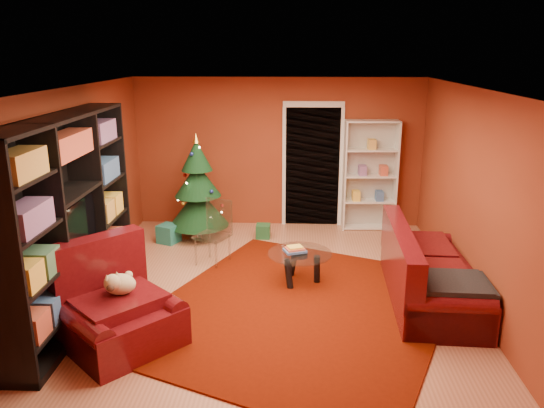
{
  "coord_description": "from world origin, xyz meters",
  "views": [
    {
      "loc": [
        0.33,
        -6.41,
        3.03
      ],
      "look_at": [
        0.0,
        0.4,
        1.05
      ],
      "focal_mm": 35.0,
      "sensor_mm": 36.0,
      "label": 1
    }
  ],
  "objects_px": {
    "rug": "(299,309)",
    "christmas_tree": "(198,188)",
    "white_bookshelf": "(370,176)",
    "acrylic_chair": "(212,236)",
    "gift_box_teal": "(169,234)",
    "media_unit": "(68,220)",
    "gift_box_green": "(263,231)",
    "armchair": "(120,306)",
    "gift_box_red": "(210,220)",
    "dog": "(120,284)",
    "sofa": "(432,265)",
    "coffee_table": "(300,267)"
  },
  "relations": [
    {
      "from": "gift_box_red",
      "to": "sofa",
      "type": "height_order",
      "value": "sofa"
    },
    {
      "from": "gift_box_green",
      "to": "gift_box_red",
      "type": "bearing_deg",
      "value": 148.57
    },
    {
      "from": "gift_box_green",
      "to": "dog",
      "type": "xyz_separation_m",
      "value": [
        -1.29,
        -3.37,
        0.56
      ]
    },
    {
      "from": "christmas_tree",
      "to": "white_bookshelf",
      "type": "distance_m",
      "value": 2.95
    },
    {
      "from": "media_unit",
      "to": "gift_box_red",
      "type": "height_order",
      "value": "media_unit"
    },
    {
      "from": "white_bookshelf",
      "to": "sofa",
      "type": "relative_size",
      "value": 0.89
    },
    {
      "from": "white_bookshelf",
      "to": "dog",
      "type": "xyz_separation_m",
      "value": [
        -3.1,
        -3.96,
        -0.28
      ]
    },
    {
      "from": "gift_box_green",
      "to": "rug",
      "type": "bearing_deg",
      "value": -76.8
    },
    {
      "from": "gift_box_red",
      "to": "coffee_table",
      "type": "bearing_deg",
      "value": -56.04
    },
    {
      "from": "media_unit",
      "to": "sofa",
      "type": "xyz_separation_m",
      "value": [
        4.29,
        0.54,
        -0.7
      ]
    },
    {
      "from": "gift_box_teal",
      "to": "armchair",
      "type": "distance_m",
      "value": 3.17
    },
    {
      "from": "christmas_tree",
      "to": "acrylic_chair",
      "type": "distance_m",
      "value": 1.26
    },
    {
      "from": "sofa",
      "to": "acrylic_chair",
      "type": "relative_size",
      "value": 2.57
    },
    {
      "from": "coffee_table",
      "to": "gift_box_teal",
      "type": "bearing_deg",
      "value": 145.28
    },
    {
      "from": "coffee_table",
      "to": "sofa",
      "type": "bearing_deg",
      "value": -14.79
    },
    {
      "from": "dog",
      "to": "acrylic_chair",
      "type": "height_order",
      "value": "acrylic_chair"
    },
    {
      "from": "christmas_tree",
      "to": "white_bookshelf",
      "type": "bearing_deg",
      "value": 12.2
    },
    {
      "from": "christmas_tree",
      "to": "gift_box_red",
      "type": "height_order",
      "value": "christmas_tree"
    },
    {
      "from": "gift_box_green",
      "to": "coffee_table",
      "type": "bearing_deg",
      "value": -71.19
    },
    {
      "from": "white_bookshelf",
      "to": "dog",
      "type": "distance_m",
      "value": 5.04
    },
    {
      "from": "gift_box_green",
      "to": "gift_box_red",
      "type": "xyz_separation_m",
      "value": [
        -1.0,
        0.61,
        -0.02
      ]
    },
    {
      "from": "white_bookshelf",
      "to": "coffee_table",
      "type": "relative_size",
      "value": 2.28
    },
    {
      "from": "acrylic_chair",
      "to": "gift_box_teal",
      "type": "bearing_deg",
      "value": 160.19
    },
    {
      "from": "armchair",
      "to": "white_bookshelf",
      "type": "bearing_deg",
      "value": 5.4
    },
    {
      "from": "christmas_tree",
      "to": "coffee_table",
      "type": "bearing_deg",
      "value": -46.18
    },
    {
      "from": "media_unit",
      "to": "dog",
      "type": "height_order",
      "value": "media_unit"
    },
    {
      "from": "christmas_tree",
      "to": "armchair",
      "type": "relative_size",
      "value": 1.54
    },
    {
      "from": "dog",
      "to": "sofa",
      "type": "height_order",
      "value": "sofa"
    },
    {
      "from": "media_unit",
      "to": "gift_box_green",
      "type": "bearing_deg",
      "value": 52.41
    },
    {
      "from": "rug",
      "to": "gift_box_teal",
      "type": "relative_size",
      "value": 12.79
    },
    {
      "from": "gift_box_red",
      "to": "dog",
      "type": "bearing_deg",
      "value": -94.09
    },
    {
      "from": "christmas_tree",
      "to": "gift_box_green",
      "type": "bearing_deg",
      "value": 1.62
    },
    {
      "from": "rug",
      "to": "gift_box_teal",
      "type": "distance_m",
      "value": 3.1
    },
    {
      "from": "gift_box_teal",
      "to": "white_bookshelf",
      "type": "distance_m",
      "value": 3.55
    },
    {
      "from": "rug",
      "to": "dog",
      "type": "distance_m",
      "value": 2.16
    },
    {
      "from": "gift_box_teal",
      "to": "sofa",
      "type": "distance_m",
      "value": 4.24
    },
    {
      "from": "dog",
      "to": "sofa",
      "type": "xyz_separation_m",
      "value": [
        3.53,
        1.16,
        -0.2
      ]
    },
    {
      "from": "media_unit",
      "to": "christmas_tree",
      "type": "xyz_separation_m",
      "value": [
        0.98,
        2.72,
        -0.31
      ]
    },
    {
      "from": "rug",
      "to": "christmas_tree",
      "type": "height_order",
      "value": "christmas_tree"
    },
    {
      "from": "armchair",
      "to": "coffee_table",
      "type": "distance_m",
      "value": 2.53
    },
    {
      "from": "white_bookshelf",
      "to": "acrylic_chair",
      "type": "height_order",
      "value": "white_bookshelf"
    },
    {
      "from": "gift_box_red",
      "to": "sofa",
      "type": "bearing_deg",
      "value": -40.98
    },
    {
      "from": "gift_box_teal",
      "to": "rug",
      "type": "bearing_deg",
      "value": -46.6
    },
    {
      "from": "media_unit",
      "to": "dog",
      "type": "relative_size",
      "value": 7.65
    },
    {
      "from": "white_bookshelf",
      "to": "acrylic_chair",
      "type": "xyz_separation_m",
      "value": [
        -2.49,
        -1.74,
        -0.52
      ]
    },
    {
      "from": "dog",
      "to": "coffee_table",
      "type": "height_order",
      "value": "dog"
    },
    {
      "from": "rug",
      "to": "coffee_table",
      "type": "relative_size",
      "value": 4.48
    },
    {
      "from": "christmas_tree",
      "to": "white_bookshelf",
      "type": "relative_size",
      "value": 0.91
    },
    {
      "from": "media_unit",
      "to": "armchair",
      "type": "height_order",
      "value": "media_unit"
    },
    {
      "from": "media_unit",
      "to": "gift_box_green",
      "type": "relative_size",
      "value": 13.25
    }
  ]
}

